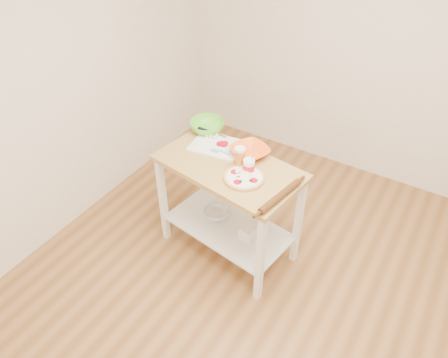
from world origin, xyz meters
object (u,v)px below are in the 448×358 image
orange_bowl (250,152)px  rolling_pin (280,196)px  green_bowl (207,126)px  knife (208,131)px  beer_pint (240,157)px  pizza (244,177)px  shelf_glass_bowl (217,213)px  shelf_bin (248,233)px  yogurt_tub (249,166)px  spatula (220,152)px  cutting_board (217,145)px  prep_island (229,191)px

orange_bowl → rolling_pin: orange_bowl is taller
green_bowl → rolling_pin: size_ratio=0.66×
knife → green_bowl: (-0.03, 0.02, 0.03)m
beer_pint → rolling_pin: (0.42, -0.18, -0.06)m
pizza → shelf_glass_bowl: (-0.33, 0.14, -0.62)m
knife → shelf_bin: knife is taller
knife → shelf_bin: (0.58, -0.32, -0.60)m
pizza → yogurt_tub: (-0.01, 0.09, 0.04)m
spatula → green_bowl: (-0.26, 0.22, 0.03)m
pizza → beer_pint: beer_pint is taller
cutting_board → orange_bowl: 0.28m
beer_pint → yogurt_tub: 0.10m
cutting_board → beer_pint: beer_pint is taller
spatula → beer_pint: (0.21, -0.06, 0.07)m
orange_bowl → knife: bearing=167.4°
rolling_pin → shelf_glass_bowl: rolling_pin is taller
prep_island → shelf_glass_bowl: (-0.15, 0.05, -0.35)m
orange_bowl → rolling_pin: 0.54m
knife → shelf_glass_bowl: knife is taller
yogurt_tub → prep_island: bearing=-177.2°
green_bowl → yogurt_tub: yogurt_tub is taller
beer_pint → green_bowl: bearing=149.2°
pizza → shelf_bin: pizza is taller
rolling_pin → shelf_glass_bowl: 0.92m
knife → beer_pint: (0.45, -0.26, 0.06)m
pizza → green_bowl: green_bowl is taller
knife → cutting_board: bearing=-33.7°
orange_bowl → spatula: bearing=-155.2°
knife → shelf_glass_bowl: bearing=-43.9°
pizza → beer_pint: (-0.11, 0.12, 0.07)m
pizza → rolling_pin: (0.31, -0.06, 0.01)m
green_bowl → shelf_glass_bowl: (0.25, -0.26, -0.65)m
prep_island → cutting_board: bearing=141.4°
prep_island → spatula: spatula is taller
cutting_board → rolling_pin: 0.77m
green_bowl → shelf_glass_bowl: size_ratio=1.25×
shelf_bin → yogurt_tub: bearing=131.6°
pizza → cutting_board: bearing=146.7°
spatula → orange_bowl: size_ratio=0.55×
shelf_glass_bowl → shelf_bin: 0.36m
prep_island → orange_bowl: size_ratio=4.20×
knife → rolling_pin: 0.97m
shelf_glass_bowl → rolling_pin: bearing=-17.4°
orange_bowl → shelf_glass_bowl: (-0.22, -0.13, -0.64)m
shelf_bin → spatula: bearing=159.5°
knife → shelf_glass_bowl: (0.22, -0.23, -0.62)m
shelf_glass_bowl → spatula: bearing=72.6°
beer_pint → shelf_bin: bearing=-27.0°
spatula → shelf_bin: spatula is taller
spatula → shelf_bin: (0.34, -0.13, -0.60)m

